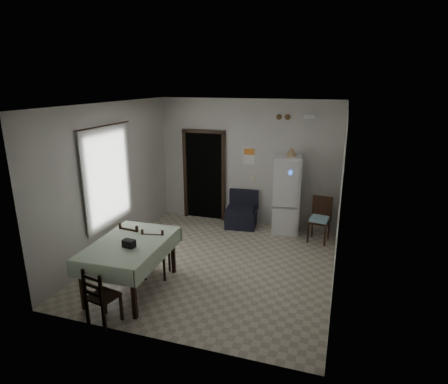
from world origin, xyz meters
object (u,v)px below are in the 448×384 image
at_px(fridge, 287,195).
at_px(dining_chair_far_left, 136,246).
at_px(corner_chair, 319,220).
at_px(dining_table, 132,266).
at_px(dining_chair_far_right, 157,251).
at_px(dining_chair_near_head, 103,295).
at_px(navy_seat, 241,210).

bearing_deg(fridge, dining_chair_far_left, -138.39).
distance_m(fridge, dining_chair_far_left, 3.46).
bearing_deg(corner_chair, dining_table, -124.31).
bearing_deg(dining_chair_far_right, dining_chair_near_head, 75.80).
bearing_deg(corner_chair, navy_seat, 179.28).
xyz_separation_m(fridge, navy_seat, (-1.04, -0.00, -0.45)).
xyz_separation_m(dining_chair_far_right, dining_chair_near_head, (-0.08, -1.43, -0.03)).
relative_size(dining_chair_far_right, dining_chair_near_head, 1.07).
bearing_deg(navy_seat, dining_chair_near_head, -108.84).
bearing_deg(dining_chair_far_right, navy_seat, -117.39).
bearing_deg(dining_chair_far_right, corner_chair, -148.53).
xyz_separation_m(dining_chair_far_left, dining_chair_far_right, (0.42, -0.05, -0.01)).
relative_size(corner_chair, dining_chair_far_left, 1.00).
xyz_separation_m(dining_table, dining_chair_far_left, (-0.25, 0.58, 0.05)).
relative_size(fridge, dining_chair_far_left, 1.82).
xyz_separation_m(corner_chair, dining_chair_far_left, (-2.99, -2.29, -0.00)).
relative_size(fridge, dining_table, 1.07).
height_order(navy_seat, dining_chair_far_right, dining_chair_far_right).
bearing_deg(navy_seat, dining_table, -113.69).
xyz_separation_m(corner_chair, dining_chair_near_head, (-2.64, -3.77, -0.04)).
height_order(fridge, corner_chair, fridge).
xyz_separation_m(fridge, dining_table, (-1.99, -3.18, -0.45)).
bearing_deg(dining_table, dining_chair_near_head, -85.87).
bearing_deg(dining_chair_near_head, fridge, -103.00).
bearing_deg(dining_table, dining_chair_far_left, 111.27).
relative_size(dining_table, dining_chair_far_right, 1.74).
bearing_deg(corner_chair, dining_chair_far_left, -133.14).
relative_size(navy_seat, dining_table, 0.51).
relative_size(navy_seat, dining_chair_far_left, 0.87).
relative_size(dining_table, dining_chair_far_left, 1.70).
distance_m(navy_seat, corner_chair, 1.81).
distance_m(fridge, dining_chair_near_head, 4.53).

